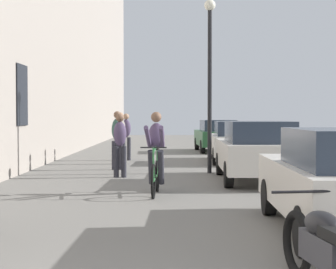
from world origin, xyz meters
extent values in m
cube|color=black|center=(-3.18, 12.20, 2.21)|extent=(0.04, 1.10, 1.70)
torus|color=black|center=(0.60, 7.58, 0.33)|extent=(0.09, 0.71, 0.71)
torus|color=black|center=(0.66, 8.62, 0.33)|extent=(0.09, 0.71, 0.71)
cylinder|color=#2D6B38|center=(0.65, 8.53, 0.61)|extent=(0.05, 0.22, 0.58)
cylinder|color=#2D6B38|center=(0.63, 8.03, 0.95)|extent=(0.08, 0.83, 0.14)
cylinder|color=#2D6B38|center=(0.60, 7.60, 0.67)|extent=(0.04, 0.09, 0.67)
cylinder|color=#2D6B38|center=(0.63, 8.12, 0.37)|extent=(0.09, 1.00, 0.12)
cylinder|color=black|center=(0.61, 7.63, 1.00)|extent=(0.52, 0.06, 0.03)
ellipsoid|color=black|center=(0.65, 8.44, 0.93)|extent=(0.12, 0.24, 0.06)
ellipsoid|color=#4C3D5B|center=(0.65, 8.36, 1.21)|extent=(0.36, 0.37, 0.59)
sphere|color=brown|center=(0.64, 8.32, 1.60)|extent=(0.22, 0.22, 0.22)
cylinder|color=#26262D|center=(0.74, 8.28, 0.55)|extent=(0.15, 0.40, 0.75)
cylinder|color=#26262D|center=(0.54, 8.29, 0.55)|extent=(0.15, 0.40, 0.75)
cylinder|color=#4C3D5B|center=(0.77, 7.97, 1.20)|extent=(0.11, 0.75, 0.48)
cylinder|color=#4C3D5B|center=(0.48, 7.98, 1.20)|extent=(0.15, 0.75, 0.48)
cylinder|color=#26262D|center=(-0.48, 11.30, 0.41)|extent=(0.14, 0.14, 0.83)
cylinder|color=#26262D|center=(-0.28, 11.32, 0.41)|extent=(0.14, 0.14, 0.83)
ellipsoid|color=#4C3D5B|center=(-0.38, 11.31, 1.15)|extent=(0.36, 0.27, 0.65)
sphere|color=brown|center=(-0.38, 11.31, 1.58)|extent=(0.22, 0.22, 0.22)
cylinder|color=#26262D|center=(-0.54, 13.42, 0.44)|extent=(0.14, 0.14, 0.87)
cylinder|color=#26262D|center=(-0.74, 13.40, 0.44)|extent=(0.14, 0.14, 0.87)
ellipsoid|color=#38564C|center=(-0.64, 13.41, 1.21)|extent=(0.37, 0.28, 0.69)
sphere|color=brown|center=(-0.64, 13.41, 1.66)|extent=(0.22, 0.22, 0.22)
cylinder|color=#26262D|center=(-0.62, 15.41, 0.43)|extent=(0.14, 0.14, 0.86)
cylinder|color=#26262D|center=(-0.82, 15.44, 0.43)|extent=(0.14, 0.14, 0.86)
ellipsoid|color=#9E9384|center=(-0.72, 15.42, 1.20)|extent=(0.37, 0.28, 0.68)
sphere|color=#A57A5B|center=(-0.72, 15.42, 1.64)|extent=(0.22, 0.22, 0.22)
cylinder|color=#26262D|center=(-0.74, 17.00, 0.42)|extent=(0.14, 0.14, 0.84)
cylinder|color=#26262D|center=(-0.54, 16.98, 0.42)|extent=(0.14, 0.14, 0.84)
ellipsoid|color=#4C3D5B|center=(-0.64, 16.99, 1.17)|extent=(0.36, 0.27, 0.67)
sphere|color=#A57A5B|center=(-0.64, 16.99, 1.60)|extent=(0.22, 0.22, 0.22)
cylinder|color=black|center=(2.07, 12.42, 2.30)|extent=(0.12, 0.12, 4.60)
sphere|color=silver|center=(2.07, 12.42, 4.74)|extent=(0.32, 0.32, 0.32)
cylinder|color=black|center=(2.54, 5.75, 0.29)|extent=(0.21, 0.59, 0.59)
cylinder|color=black|center=(2.47, 3.06, 0.29)|extent=(0.21, 0.59, 0.59)
cube|color=beige|center=(3.09, 10.56, 0.65)|extent=(1.84, 4.24, 0.68)
cube|color=#283342|center=(3.08, 10.06, 1.24)|extent=(1.51, 2.30, 0.51)
cylinder|color=black|center=(2.33, 11.97, 0.30)|extent=(0.21, 0.61, 0.61)
cylinder|color=black|center=(3.91, 11.93, 0.30)|extent=(0.21, 0.61, 0.61)
cylinder|color=black|center=(2.26, 9.20, 0.30)|extent=(0.21, 0.61, 0.61)
cylinder|color=black|center=(3.85, 9.16, 0.30)|extent=(0.21, 0.61, 0.61)
cube|color=beige|center=(3.26, 16.29, 0.62)|extent=(1.80, 4.09, 0.66)
cube|color=#283342|center=(3.25, 15.81, 1.19)|extent=(1.47, 2.22, 0.49)
cylinder|color=black|center=(2.55, 17.65, 0.29)|extent=(0.21, 0.59, 0.58)
cylinder|color=black|center=(4.07, 17.60, 0.29)|extent=(0.21, 0.59, 0.58)
cylinder|color=black|center=(2.46, 14.99, 0.29)|extent=(0.21, 0.59, 0.58)
cylinder|color=black|center=(3.98, 14.94, 0.29)|extent=(0.21, 0.59, 0.58)
cube|color=#23512D|center=(3.10, 22.00, 0.62)|extent=(1.84, 4.12, 0.66)
cube|color=#283342|center=(3.12, 21.51, 1.20)|extent=(1.49, 2.24, 0.49)
cylinder|color=black|center=(2.28, 23.31, 0.29)|extent=(0.21, 0.59, 0.58)
cylinder|color=black|center=(3.81, 23.37, 0.29)|extent=(0.21, 0.59, 0.58)
cylinder|color=black|center=(2.39, 20.63, 0.29)|extent=(0.21, 0.59, 0.58)
cylinder|color=black|center=(3.91, 20.69, 0.29)|extent=(0.21, 0.59, 0.58)
torus|color=black|center=(2.23, 2.43, 0.30)|extent=(0.19, 0.70, 0.69)
cube|color=#333338|center=(2.33, 1.71, 0.40)|extent=(0.34, 0.79, 0.28)
ellipsoid|color=black|center=(2.32, 1.81, 0.62)|extent=(0.35, 0.55, 0.24)
cylinder|color=black|center=(2.25, 2.33, 0.85)|extent=(0.62, 0.12, 0.03)
camera|label=1|loc=(0.89, -3.29, 1.62)|focal=59.37mm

